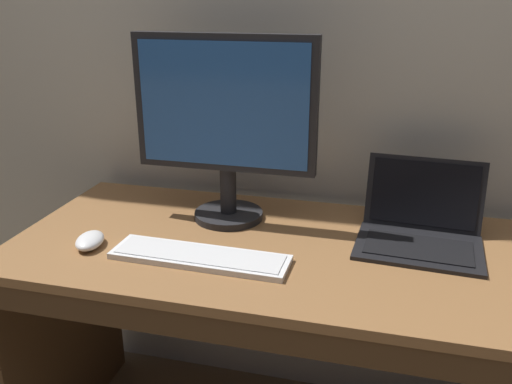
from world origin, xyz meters
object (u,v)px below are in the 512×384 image
Objects in this scene: external_monitor at (225,120)px; computer_mouse at (90,241)px; laptop_black at (421,226)px; wired_keyboard at (200,257)px.

computer_mouse is (-0.29, -0.25, -0.28)m from external_monitor.
laptop_black is 0.57m from wired_keyboard.
external_monitor is at bearing 26.89° from computer_mouse.
laptop_black is 0.74× the size of wired_keyboard.
wired_keyboard is at bearing -155.43° from laptop_black.
computer_mouse is at bearing -139.17° from external_monitor.
computer_mouse reaches higher than wired_keyboard.
laptop_black is 0.59m from external_monitor.
computer_mouse is (-0.30, -0.00, 0.01)m from wired_keyboard.
laptop_black is at bearing 2.28° from computer_mouse.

